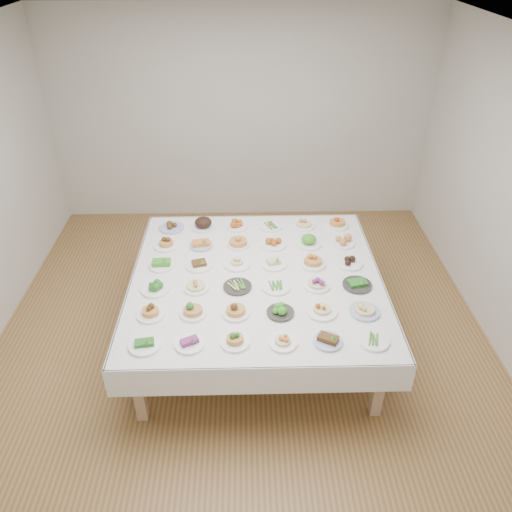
{
  "coord_description": "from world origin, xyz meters",
  "views": [
    {
      "loc": [
        0.04,
        -3.96,
        3.51
      ],
      "look_at": [
        0.14,
        0.0,
        0.88
      ],
      "focal_mm": 35.0,
      "sensor_mm": 36.0,
      "label": 1
    }
  ],
  "objects_px": {
    "dish_18": "(161,262)",
    "dish_35": "(338,221)",
    "dish_0": "(144,342)",
    "display_table": "(256,282)"
  },
  "relations": [
    {
      "from": "dish_0",
      "to": "dish_18",
      "type": "height_order",
      "value": "dish_18"
    },
    {
      "from": "dish_35",
      "to": "dish_18",
      "type": "bearing_deg",
      "value": -158.05
    },
    {
      "from": "display_table",
      "to": "dish_18",
      "type": "relative_size",
      "value": 9.75
    },
    {
      "from": "display_table",
      "to": "dish_0",
      "type": "relative_size",
      "value": 9.36
    },
    {
      "from": "display_table",
      "to": "dish_35",
      "type": "relative_size",
      "value": 9.8
    },
    {
      "from": "dish_0",
      "to": "dish_35",
      "type": "relative_size",
      "value": 1.05
    },
    {
      "from": "dish_18",
      "to": "dish_35",
      "type": "bearing_deg",
      "value": 21.95
    },
    {
      "from": "dish_0",
      "to": "dish_18",
      "type": "bearing_deg",
      "value": 90.63
    },
    {
      "from": "display_table",
      "to": "dish_18",
      "type": "height_order",
      "value": "dish_18"
    },
    {
      "from": "dish_0",
      "to": "dish_18",
      "type": "xyz_separation_m",
      "value": [
        -0.01,
        1.1,
        0.01
      ]
    }
  ]
}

